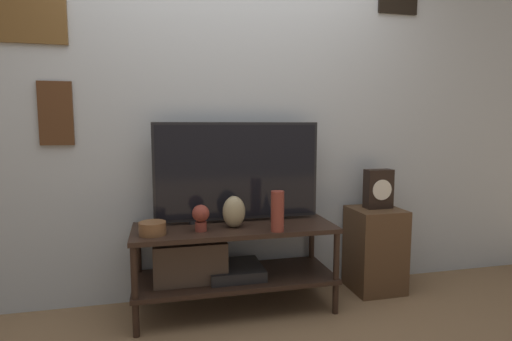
# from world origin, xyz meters

# --- Properties ---
(ground_plane) EXTENTS (12.00, 12.00, 0.00)m
(ground_plane) POSITION_xyz_m (0.00, 0.00, 0.00)
(ground_plane) COLOR #846647
(wall_back) EXTENTS (6.40, 0.08, 2.70)m
(wall_back) POSITION_xyz_m (-0.00, 0.59, 1.36)
(wall_back) COLOR #B2BCC6
(wall_back) RESTS_ON ground_plane
(media_console) EXTENTS (1.33, 0.50, 0.58)m
(media_console) POSITION_xyz_m (-0.12, 0.29, 0.36)
(media_console) COLOR black
(media_console) RESTS_ON ground_plane
(television) EXTENTS (1.13, 0.05, 0.68)m
(television) POSITION_xyz_m (0.04, 0.40, 0.93)
(television) COLOR black
(television) RESTS_ON media_console
(vase_slim_bronze) EXTENTS (0.09, 0.09, 0.18)m
(vase_slim_bronze) POSITION_xyz_m (0.28, 0.23, 0.66)
(vase_slim_bronze) COLOR beige
(vase_slim_bronze) RESTS_ON media_console
(vase_urn_stoneware) EXTENTS (0.15, 0.12, 0.21)m
(vase_urn_stoneware) POSITION_xyz_m (-0.01, 0.25, 0.68)
(vase_urn_stoneware) COLOR tan
(vase_urn_stoneware) RESTS_ON media_console
(vase_tall_ceramic) EXTENTS (0.08, 0.08, 0.26)m
(vase_tall_ceramic) POSITION_xyz_m (0.24, 0.09, 0.70)
(vase_tall_ceramic) COLOR brown
(vase_tall_ceramic) RESTS_ON media_console
(vase_wide_bowl) EXTENTS (0.16, 0.16, 0.08)m
(vase_wide_bowl) POSITION_xyz_m (-0.53, 0.19, 0.62)
(vase_wide_bowl) COLOR brown
(vase_wide_bowl) RESTS_ON media_console
(decorative_bust) EXTENTS (0.11, 0.11, 0.17)m
(decorative_bust) POSITION_xyz_m (-0.23, 0.21, 0.67)
(decorative_bust) COLOR brown
(decorative_bust) RESTS_ON media_console
(side_table) EXTENTS (0.36, 0.36, 0.62)m
(side_table) POSITION_xyz_m (1.08, 0.36, 0.31)
(side_table) COLOR #513823
(side_table) RESTS_ON ground_plane
(mantel_clock) EXTENTS (0.20, 0.11, 0.29)m
(mantel_clock) POSITION_xyz_m (1.11, 0.38, 0.77)
(mantel_clock) COLOR black
(mantel_clock) RESTS_ON side_table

